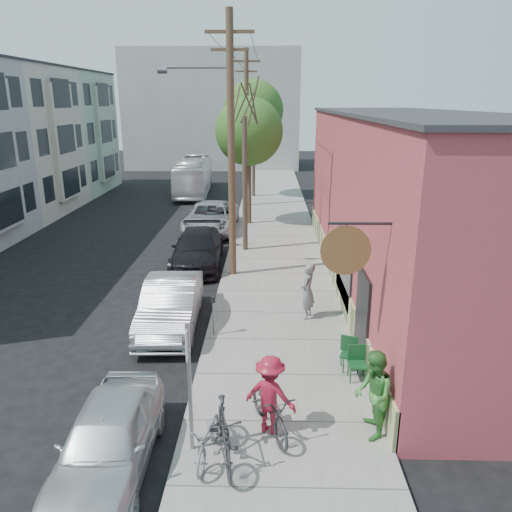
{
  "coord_description": "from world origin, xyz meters",
  "views": [
    {
      "loc": [
        3.86,
        -13.53,
        6.99
      ],
      "look_at": [
        3.44,
        4.03,
        1.5
      ],
      "focal_mm": 35.0,
      "sensor_mm": 36.0,
      "label": 1
    }
  ],
  "objects_px": {
    "patio_chair_a": "(357,364)",
    "car_0": "(108,439)",
    "parking_meter_far": "(235,228)",
    "bus": "(194,176)",
    "parked_bike_b": "(209,438)",
    "car_1": "(171,305)",
    "cyclist": "(270,395)",
    "car_2": "(198,249)",
    "tree_leafy_far": "(253,110)",
    "patron_grey": "(307,291)",
    "tree_leafy_mid": "(249,132)",
    "car_3": "(211,217)",
    "patron_green": "(373,395)",
    "utility_pole_near": "(230,144)",
    "patio_chair_b": "(350,355)",
    "parked_bike_a": "(224,433)",
    "parking_meter_near": "(213,309)",
    "sign_post": "(189,376)",
    "tree_bare": "(245,185)"
  },
  "relations": [
    {
      "from": "patio_chair_a",
      "to": "car_0",
      "type": "xyz_separation_m",
      "value": [
        -5.37,
        -3.21,
        0.12
      ]
    },
    {
      "from": "parking_meter_far",
      "to": "bus",
      "type": "height_order",
      "value": "bus"
    },
    {
      "from": "parked_bike_b",
      "to": "car_1",
      "type": "height_order",
      "value": "car_1"
    },
    {
      "from": "cyclist",
      "to": "car_2",
      "type": "height_order",
      "value": "cyclist"
    },
    {
      "from": "tree_leafy_far",
      "to": "car_1",
      "type": "height_order",
      "value": "tree_leafy_far"
    },
    {
      "from": "parking_meter_far",
      "to": "patron_grey",
      "type": "distance_m",
      "value": 9.08
    },
    {
      "from": "tree_leafy_mid",
      "to": "car_1",
      "type": "height_order",
      "value": "tree_leafy_mid"
    },
    {
      "from": "tree_leafy_far",
      "to": "patio_chair_a",
      "type": "distance_m",
      "value": 26.47
    },
    {
      "from": "car_2",
      "to": "car_3",
      "type": "xyz_separation_m",
      "value": [
        -0.06,
        5.98,
        0.04
      ]
    },
    {
      "from": "patron_green",
      "to": "car_3",
      "type": "height_order",
      "value": "patron_green"
    },
    {
      "from": "patron_green",
      "to": "tree_leafy_far",
      "type": "bearing_deg",
      "value": -169.71
    },
    {
      "from": "utility_pole_near",
      "to": "tree_leafy_mid",
      "type": "xyz_separation_m",
      "value": [
        0.41,
        8.9,
        -0.07
      ]
    },
    {
      "from": "patio_chair_b",
      "to": "parked_bike_a",
      "type": "height_order",
      "value": "parked_bike_a"
    },
    {
      "from": "car_3",
      "to": "patron_grey",
      "type": "bearing_deg",
      "value": -67.13
    },
    {
      "from": "parking_meter_near",
      "to": "car_2",
      "type": "xyz_separation_m",
      "value": [
        -1.45,
        7.13,
        -0.22
      ]
    },
    {
      "from": "car_1",
      "to": "car_3",
      "type": "bearing_deg",
      "value": 87.75
    },
    {
      "from": "car_1",
      "to": "patron_green",
      "type": "bearing_deg",
      "value": -48.5
    },
    {
      "from": "parking_meter_far",
      "to": "parked_bike_a",
      "type": "xyz_separation_m",
      "value": [
        0.79,
        -15.44,
        -0.23
      ]
    },
    {
      "from": "parking_meter_near",
      "to": "parked_bike_a",
      "type": "height_order",
      "value": "parking_meter_near"
    },
    {
      "from": "sign_post",
      "to": "parking_meter_far",
      "type": "height_order",
      "value": "sign_post"
    },
    {
      "from": "tree_leafy_far",
      "to": "car_2",
      "type": "height_order",
      "value": "tree_leafy_far"
    },
    {
      "from": "patio_chair_b",
      "to": "car_1",
      "type": "bearing_deg",
      "value": 172.91
    },
    {
      "from": "patio_chair_b",
      "to": "parked_bike_b",
      "type": "bearing_deg",
      "value": -113.01
    },
    {
      "from": "car_2",
      "to": "bus",
      "type": "bearing_deg",
      "value": 96.16
    },
    {
      "from": "parking_meter_near",
      "to": "parked_bike_b",
      "type": "distance_m",
      "value": 5.5
    },
    {
      "from": "tree_bare",
      "to": "parked_bike_a",
      "type": "distance_m",
      "value": 14.9
    },
    {
      "from": "utility_pole_near",
      "to": "car_1",
      "type": "relative_size",
      "value": 2.11
    },
    {
      "from": "sign_post",
      "to": "patron_green",
      "type": "relative_size",
      "value": 1.45
    },
    {
      "from": "tree_bare",
      "to": "tree_leafy_far",
      "type": "distance_m",
      "value": 14.31
    },
    {
      "from": "cyclist",
      "to": "car_1",
      "type": "bearing_deg",
      "value": -37.84
    },
    {
      "from": "cyclist",
      "to": "parked_bike_b",
      "type": "height_order",
      "value": "cyclist"
    },
    {
      "from": "tree_leafy_far",
      "to": "patio_chair_a",
      "type": "bearing_deg",
      "value": -82.51
    },
    {
      "from": "parking_meter_near",
      "to": "car_0",
      "type": "relative_size",
      "value": 0.3
    },
    {
      "from": "parking_meter_far",
      "to": "cyclist",
      "type": "bearing_deg",
      "value": -83.35
    },
    {
      "from": "tree_bare",
      "to": "car_2",
      "type": "bearing_deg",
      "value": -134.43
    },
    {
      "from": "parking_meter_near",
      "to": "parked_bike_b",
      "type": "height_order",
      "value": "parking_meter_near"
    },
    {
      "from": "tree_leafy_far",
      "to": "bus",
      "type": "distance_m",
      "value": 7.13
    },
    {
      "from": "utility_pole_near",
      "to": "car_1",
      "type": "distance_m",
      "value": 6.89
    },
    {
      "from": "patron_grey",
      "to": "bus",
      "type": "height_order",
      "value": "bus"
    },
    {
      "from": "car_3",
      "to": "car_1",
      "type": "bearing_deg",
      "value": -87.47
    },
    {
      "from": "sign_post",
      "to": "patio_chair_a",
      "type": "xyz_separation_m",
      "value": [
        3.82,
        2.74,
        -1.24
      ]
    },
    {
      "from": "car_3",
      "to": "tree_leafy_mid",
      "type": "bearing_deg",
      "value": 37.02
    },
    {
      "from": "parking_meter_far",
      "to": "bus",
      "type": "distance_m",
      "value": 15.77
    },
    {
      "from": "patio_chair_b",
      "to": "parked_bike_a",
      "type": "distance_m",
      "value": 4.65
    },
    {
      "from": "parking_meter_far",
      "to": "utility_pole_near",
      "type": "xyz_separation_m",
      "value": [
        0.14,
        -4.28,
        4.43
      ]
    },
    {
      "from": "car_0",
      "to": "car_3",
      "type": "bearing_deg",
      "value": 89.22
    },
    {
      "from": "patio_chair_a",
      "to": "patio_chair_b",
      "type": "bearing_deg",
      "value": 100.52
    },
    {
      "from": "patio_chair_b",
      "to": "car_2",
      "type": "xyz_separation_m",
      "value": [
        -5.26,
        9.12,
        0.17
      ]
    },
    {
      "from": "tree_leafy_far",
      "to": "parked_bike_b",
      "type": "height_order",
      "value": "tree_leafy_far"
    },
    {
      "from": "car_0",
      "to": "utility_pole_near",
      "type": "bearing_deg",
      "value": 81.05
    }
  ]
}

